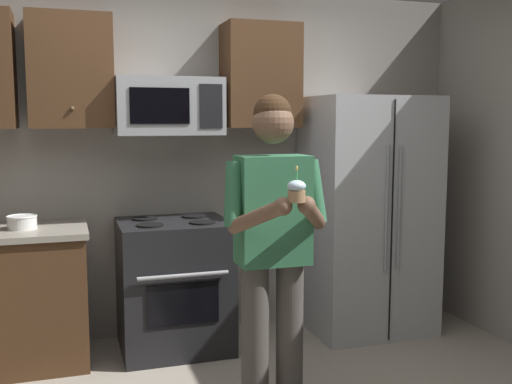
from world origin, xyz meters
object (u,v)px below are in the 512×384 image
at_px(microwave, 168,107).
at_px(person, 273,239).
at_px(cupcake, 297,191).
at_px(refrigerator, 367,215).
at_px(bowl_large_white, 22,222).
at_px(oven_range, 174,285).

bearing_deg(microwave, person, -75.19).
height_order(microwave, cupcake, microwave).
xyz_separation_m(refrigerator, bowl_large_white, (-2.49, 0.04, 0.07)).
bearing_deg(person, oven_range, 106.26).
relative_size(bowl_large_white, cupcake, 1.10).
bearing_deg(microwave, oven_range, -90.02).
bearing_deg(person, microwave, 104.81).
height_order(refrigerator, cupcake, refrigerator).
bearing_deg(bowl_large_white, microwave, 6.63).
xyz_separation_m(oven_range, refrigerator, (1.50, -0.04, 0.44)).
height_order(bowl_large_white, person, person).
bearing_deg(refrigerator, microwave, 173.97).
relative_size(microwave, refrigerator, 0.41).
distance_m(bowl_large_white, person, 1.76).
height_order(bowl_large_white, cupcake, cupcake).
height_order(oven_range, person, person).
height_order(microwave, refrigerator, microwave).
bearing_deg(cupcake, person, 90.00).
distance_m(person, cupcake, 0.44).
bearing_deg(bowl_large_white, oven_range, -0.26).
xyz_separation_m(bowl_large_white, cupcake, (1.33, -1.49, 0.32)).
xyz_separation_m(refrigerator, cupcake, (-1.16, -1.45, 0.39)).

